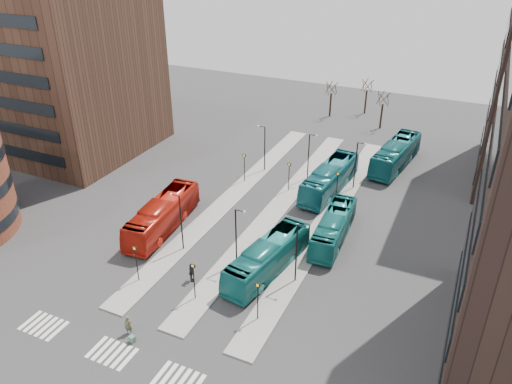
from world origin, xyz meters
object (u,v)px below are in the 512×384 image
at_px(teal_bus_a, 268,257).
at_px(teal_bus_c, 334,227).
at_px(teal_bus_b, 330,178).
at_px(traveller, 128,325).
at_px(commuter_b, 191,273).
at_px(commuter_c, 246,260).
at_px(teal_bus_d, 396,154).
at_px(suitcase, 132,339).
at_px(commuter_a, 158,231).
at_px(red_bus, 163,215).

distance_m(teal_bus_a, teal_bus_c, 8.72).
distance_m(teal_bus_a, teal_bus_b, 17.82).
bearing_deg(teal_bus_b, traveller, -98.47).
height_order(teal_bus_a, teal_bus_c, teal_bus_a).
relative_size(teal_bus_b, commuter_b, 6.65).
bearing_deg(teal_bus_a, commuter_c, -163.31).
bearing_deg(teal_bus_d, teal_bus_b, -111.45).
bearing_deg(suitcase, commuter_c, 83.48).
bearing_deg(teal_bus_d, commuter_b, -102.37).
xyz_separation_m(teal_bus_b, commuter_a, (-13.07, -17.29, -0.95)).
relative_size(suitcase, teal_bus_b, 0.05).
height_order(red_bus, teal_bus_c, red_bus).
bearing_deg(commuter_b, commuter_a, 32.84).
bearing_deg(teal_bus_c, commuter_c, -130.15).
relative_size(teal_bus_a, traveller, 6.69).
height_order(traveller, commuter_b, commuter_b).
bearing_deg(traveller, commuter_c, 54.46).
distance_m(teal_bus_c, traveller, 22.58).
distance_m(teal_bus_b, teal_bus_d, 12.02).
distance_m(red_bus, teal_bus_a, 13.32).
relative_size(suitcase, teal_bus_a, 0.05).
distance_m(traveller, commuter_b, 7.91).
bearing_deg(suitcase, teal_bus_a, 75.43).
xyz_separation_m(suitcase, teal_bus_b, (6.35, 30.54, 1.44)).
bearing_deg(commuter_a, teal_bus_b, -144.02).
bearing_deg(red_bus, commuter_b, -46.30).
height_order(teal_bus_c, teal_bus_d, teal_bus_d).
distance_m(suitcase, teal_bus_a, 14.12).
xyz_separation_m(commuter_a, commuter_b, (6.99, -4.77, 0.16)).
relative_size(suitcase, red_bus, 0.05).
distance_m(teal_bus_a, teal_bus_d, 28.98).
relative_size(traveller, commuter_a, 1.11).
relative_size(commuter_a, commuter_c, 0.90).
bearing_deg(teal_bus_c, commuter_b, -131.79).
bearing_deg(teal_bus_c, suitcase, -118.81).
relative_size(teal_bus_a, commuter_a, 7.44).
bearing_deg(teal_bus_b, teal_bus_c, -65.31).
bearing_deg(commuter_a, commuter_c, 158.72).
relative_size(red_bus, teal_bus_b, 0.98).
relative_size(teal_bus_c, teal_bus_d, 0.84).
relative_size(suitcase, commuter_b, 0.31).
relative_size(teal_bus_c, traveller, 6.15).
distance_m(red_bus, teal_bus_d, 32.52).
height_order(suitcase, traveller, traveller).
bearing_deg(commuter_a, red_bus, -92.53).
bearing_deg(red_bus, teal_bus_b, 43.80).
bearing_deg(red_bus, commuter_a, -81.00).
relative_size(suitcase, traveller, 0.34).
xyz_separation_m(red_bus, teal_bus_c, (17.11, 5.59, -0.22)).
xyz_separation_m(teal_bus_a, teal_bus_d, (6.23, 28.30, 0.16)).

